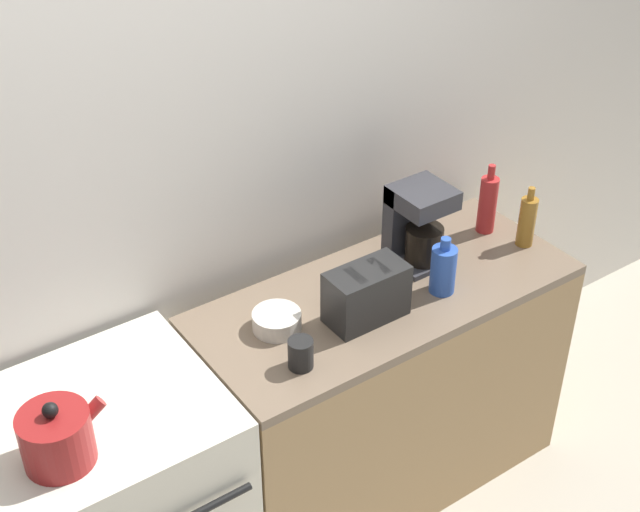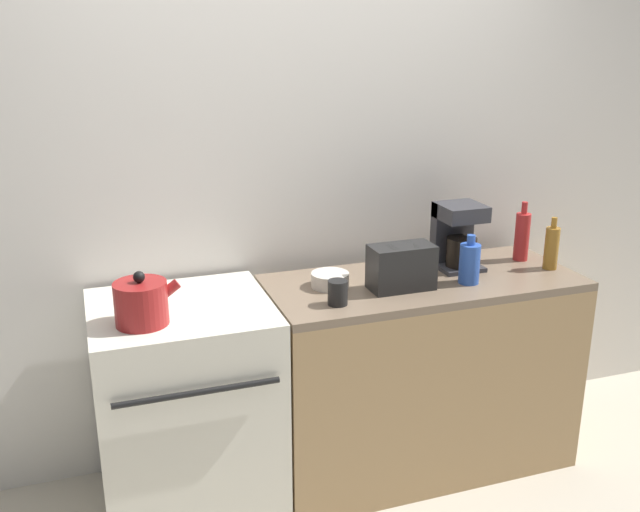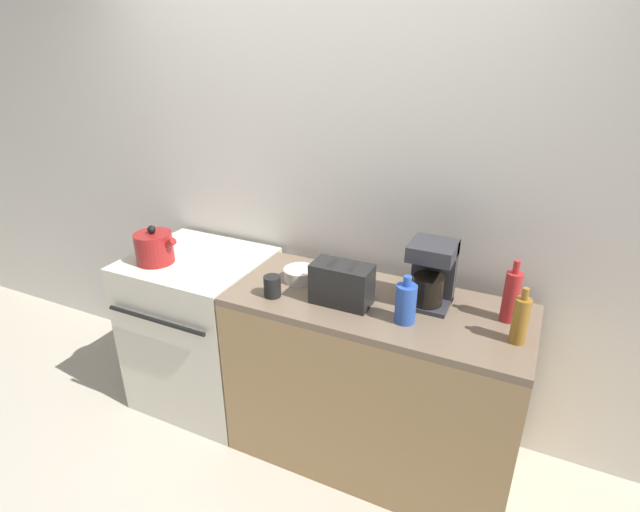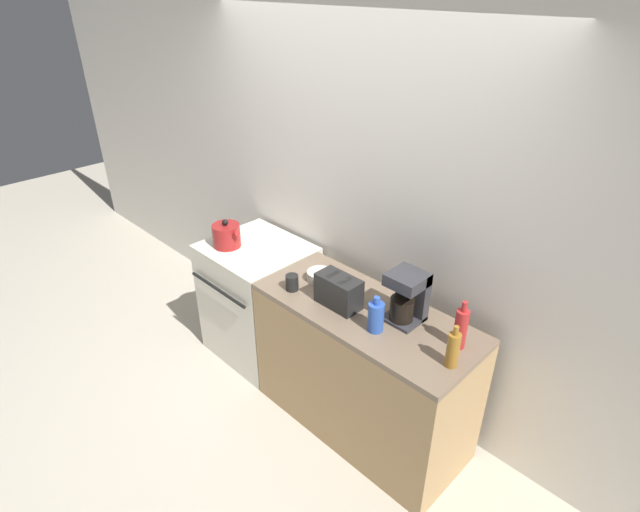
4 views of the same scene
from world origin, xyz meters
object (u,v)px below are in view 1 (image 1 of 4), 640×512
at_px(kettle, 57,437).
at_px(toaster, 366,294).
at_px(stove, 116,511).
at_px(cup_black, 301,354).
at_px(bowl, 277,321).
at_px(coffee_maker, 417,222).
at_px(bottle_red, 488,204).
at_px(bottle_amber, 527,221).
at_px(bottle_blue, 443,269).

bearing_deg(kettle, toaster, 1.34).
distance_m(stove, cup_black, 0.81).
xyz_separation_m(toaster, cup_black, (-0.32, -0.08, -0.05)).
bearing_deg(cup_black, bowl, 78.70).
relative_size(cup_black, bowl, 0.62).
distance_m(stove, bowl, 0.81).
xyz_separation_m(stove, coffee_maker, (1.29, 0.07, 0.61)).
height_order(stove, bottle_red, bottle_red).
bearing_deg(cup_black, bottle_amber, 5.03).
relative_size(bottle_red, bottle_amber, 1.16).
distance_m(toaster, bottle_red, 0.73).
bearing_deg(stove, bowl, 1.20).
bearing_deg(stove, kettle, -140.08).
distance_m(bottle_red, cup_black, 1.06).
xyz_separation_m(stove, kettle, (-0.16, -0.13, 0.54)).
xyz_separation_m(kettle, bowl, (0.80, 0.14, -0.05)).
bearing_deg(cup_black, bottle_red, 13.76).
distance_m(kettle, bottle_blue, 1.39).
bearing_deg(cup_black, kettle, 175.72).
bearing_deg(toaster, bottle_amber, 0.98).
height_order(toaster, cup_black, toaster).
distance_m(bottle_blue, bottle_amber, 0.46).
relative_size(stove, kettle, 3.70).
height_order(stove, bowl, bowl).
xyz_separation_m(stove, cup_black, (0.60, -0.19, 0.50)).
relative_size(bottle_blue, bottle_amber, 0.89).
height_order(stove, toaster, toaster).
bearing_deg(toaster, bottle_blue, -6.00).
distance_m(stove, toaster, 1.08).
relative_size(kettle, bowl, 1.53).
relative_size(kettle, toaster, 0.92).
distance_m(bottle_blue, cup_black, 0.63).
height_order(coffee_maker, bowl, coffee_maker).
height_order(bottle_amber, cup_black, bottle_amber).
xyz_separation_m(bottle_blue, bowl, (-0.59, 0.15, -0.06)).
relative_size(kettle, bottle_blue, 1.15).
relative_size(stove, bottle_red, 3.27).
distance_m(coffee_maker, bottle_amber, 0.44).
height_order(coffee_maker, bottle_blue, coffee_maker).
distance_m(stove, bottle_blue, 1.35).
relative_size(kettle, coffee_maker, 0.83).
xyz_separation_m(coffee_maker, bottle_red, (0.35, -0.01, -0.04)).
relative_size(toaster, bottle_blue, 1.25).
bearing_deg(stove, toaster, -6.56).
height_order(kettle, coffee_maker, coffee_maker).
relative_size(bottle_blue, cup_black, 2.13).
distance_m(stove, bottle_amber, 1.78).
xyz_separation_m(bottle_red, bottle_blue, (-0.40, -0.20, -0.03)).
relative_size(kettle, bottle_amber, 1.03).
bearing_deg(bottle_blue, toaster, 174.00).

